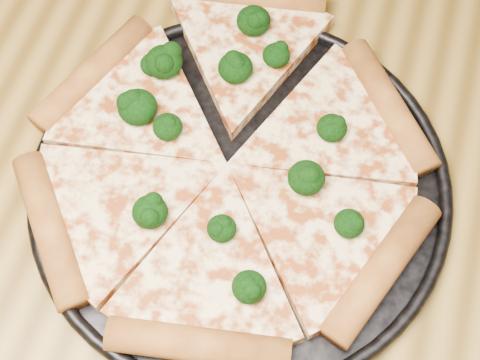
# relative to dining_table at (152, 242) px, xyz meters

# --- Properties ---
(dining_table) EXTENTS (1.20, 0.90, 0.75)m
(dining_table) POSITION_rel_dining_table_xyz_m (0.00, 0.00, 0.00)
(dining_table) COLOR olive
(dining_table) RESTS_ON ground
(pizza_pan) EXTENTS (0.38, 0.38, 0.02)m
(pizza_pan) POSITION_rel_dining_table_xyz_m (0.08, 0.04, 0.10)
(pizza_pan) COLOR black
(pizza_pan) RESTS_ON dining_table
(pizza) EXTENTS (0.38, 0.40, 0.03)m
(pizza) POSITION_rel_dining_table_xyz_m (0.06, 0.05, 0.11)
(pizza) COLOR #FFDF9C
(pizza) RESTS_ON pizza_pan
(broccoli_florets) EXTENTS (0.24, 0.29, 0.03)m
(broccoli_florets) POSITION_rel_dining_table_xyz_m (0.05, 0.09, 0.12)
(broccoli_florets) COLOR black
(broccoli_florets) RESTS_ON pizza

